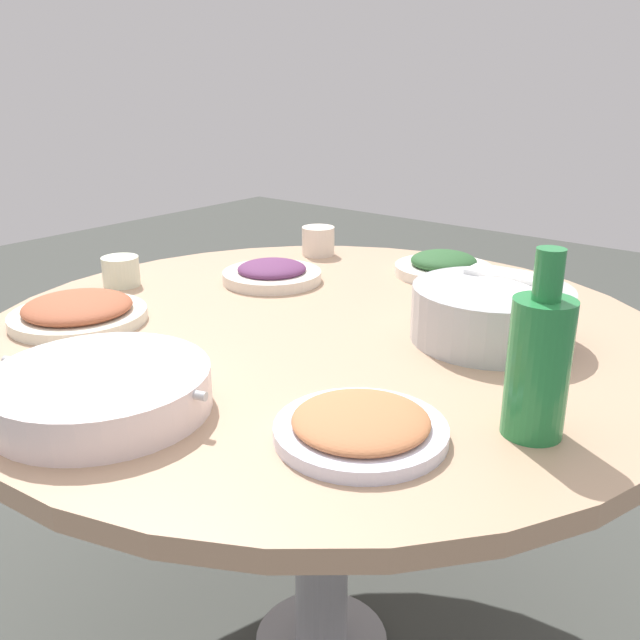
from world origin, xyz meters
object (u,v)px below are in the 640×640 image
dish_greens (443,266)px  green_bottle (539,363)px  dish_tofu_braise (361,426)px  dish_eggplant (272,273)px  round_dining_table (322,375)px  tea_cup_near (318,241)px  tea_cup_far (121,271)px  rice_bowl (491,312)px  soup_bowl (101,392)px  dish_stirfry (78,311)px

dish_greens → green_bottle: 0.72m
dish_tofu_braise → green_bottle: size_ratio=0.91×
dish_tofu_braise → green_bottle: 0.23m
dish_eggplant → green_bottle: size_ratio=0.90×
round_dining_table → tea_cup_near: (0.39, 0.33, 0.13)m
dish_greens → dish_tofu_braise: bearing=-158.0°
dish_greens → tea_cup_far: (-0.50, 0.48, 0.01)m
green_bottle → tea_cup_far: green_bottle is taller
round_dining_table → tea_cup_far: size_ratio=15.85×
rice_bowl → dish_tofu_braise: size_ratio=1.22×
round_dining_table → tea_cup_far: 0.51m
tea_cup_far → dish_eggplant: bearing=-45.8°
round_dining_table → tea_cup_far: tea_cup_far is taller
rice_bowl → dish_greens: bearing=40.8°
soup_bowl → rice_bowl: bearing=-26.9°
round_dining_table → soup_bowl: bearing=176.3°
green_bottle → tea_cup_near: green_bottle is taller
rice_bowl → dish_tofu_braise: rice_bowl is taller
rice_bowl → soup_bowl: bearing=153.1°
dish_tofu_braise → tea_cup_near: bearing=42.4°
dish_stirfry → tea_cup_far: (0.19, 0.13, 0.01)m
dish_greens → dish_eggplant: bearing=137.0°
dish_tofu_braise → green_bottle: green_bottle is taller
round_dining_table → dish_stirfry: 0.45m
round_dining_table → dish_eggplant: bearing=59.4°
rice_bowl → tea_cup_near: 0.64m
dish_eggplant → round_dining_table: bearing=-120.6°
soup_bowl → tea_cup_near: size_ratio=3.90×
dish_stirfry → tea_cup_near: bearing=-2.5°
dish_greens → green_bottle: bearing=-141.7°
rice_bowl → green_bottle: green_bottle is taller
dish_stirfry → green_bottle: 0.81m
green_bottle → tea_cup_near: bearing=55.6°
dish_stirfry → tea_cup_near: (0.65, -0.03, 0.01)m
dish_eggplant → tea_cup_far: bearing=134.2°
soup_bowl → dish_eggplant: bearing=21.7°
rice_bowl → dish_greens: size_ratio=1.23×
soup_bowl → dish_eggplant: (0.58, 0.23, -0.01)m
tea_cup_near → dish_eggplant: bearing=-164.2°
rice_bowl → dish_stirfry: rice_bowl is taller
dish_eggplant → soup_bowl: bearing=-158.3°
rice_bowl → tea_cup_near: bearing=65.6°
round_dining_table → dish_tofu_braise: 0.41m
rice_bowl → tea_cup_near: size_ratio=3.33×
dish_eggplant → dish_tofu_braise: bearing=-128.3°
green_bottle → tea_cup_near: (0.53, 0.77, -0.06)m
round_dining_table → dish_greens: dish_greens is taller
dish_eggplant → tea_cup_near: (0.24, 0.07, 0.02)m
soup_bowl → green_bottle: bearing=-57.5°
soup_bowl → dish_greens: (0.86, -0.03, -0.01)m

